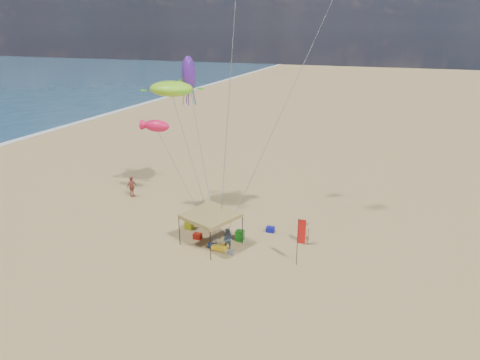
# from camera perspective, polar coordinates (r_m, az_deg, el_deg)

# --- Properties ---
(ground) EXTENTS (280.00, 280.00, 0.00)m
(ground) POSITION_cam_1_polar(r_m,az_deg,el_deg) (26.67, -2.29, -10.18)
(ground) COLOR tan
(ground) RESTS_ON ground
(canopy_tent) EXTENTS (5.36, 5.36, 3.56)m
(canopy_tent) POSITION_cam_1_polar(r_m,az_deg,el_deg) (26.87, -3.98, -2.94)
(canopy_tent) COLOR black
(canopy_tent) RESTS_ON ground
(feather_flag) EXTENTS (0.46, 0.08, 3.02)m
(feather_flag) POSITION_cam_1_polar(r_m,az_deg,el_deg) (25.08, 8.06, -7.19)
(feather_flag) COLOR black
(feather_flag) RESTS_ON ground
(cooler_red) EXTENTS (0.54, 0.38, 0.38)m
(cooler_red) POSITION_cam_1_polar(r_m,az_deg,el_deg) (28.79, -5.67, -7.45)
(cooler_red) COLOR #B21A0E
(cooler_red) RESTS_ON ground
(cooler_blue) EXTENTS (0.54, 0.38, 0.38)m
(cooler_blue) POSITION_cam_1_polar(r_m,az_deg,el_deg) (29.62, 4.07, -6.58)
(cooler_blue) COLOR #111491
(cooler_blue) RESTS_ON ground
(bag_navy) EXTENTS (0.69, 0.54, 0.36)m
(bag_navy) POSITION_cam_1_polar(r_m,az_deg,el_deg) (27.60, -3.65, -8.68)
(bag_navy) COLOR #0C1637
(bag_navy) RESTS_ON ground
(bag_orange) EXTENTS (0.54, 0.69, 0.36)m
(bag_orange) POSITION_cam_1_polar(r_m,az_deg,el_deg) (31.64, -4.42, -4.82)
(bag_orange) COLOR orange
(bag_orange) RESTS_ON ground
(chair_green) EXTENTS (0.50, 0.50, 0.70)m
(chair_green) POSITION_cam_1_polar(r_m,az_deg,el_deg) (28.39, -0.02, -7.40)
(chair_green) COLOR #157717
(chair_green) RESTS_ON ground
(chair_yellow) EXTENTS (0.50, 0.50, 0.70)m
(chair_yellow) POSITION_cam_1_polar(r_m,az_deg,el_deg) (30.16, -6.79, -5.83)
(chair_yellow) COLOR #B1C816
(chair_yellow) RESTS_ON ground
(crate_grey) EXTENTS (0.34, 0.30, 0.28)m
(crate_grey) POSITION_cam_1_polar(r_m,az_deg,el_deg) (26.84, -1.19, -9.62)
(crate_grey) COLOR slate
(crate_grey) RESTS_ON ground
(beach_cart) EXTENTS (0.90, 0.50, 0.24)m
(beach_cart) POSITION_cam_1_polar(r_m,az_deg,el_deg) (27.31, -2.79, -8.94)
(beach_cart) COLOR gold
(beach_cart) RESTS_ON ground
(person_near_a) EXTENTS (0.73, 0.71, 1.69)m
(person_near_a) POSITION_cam_1_polar(r_m,az_deg,el_deg) (28.03, 8.74, -6.88)
(person_near_a) COLOR tan
(person_near_a) RESTS_ON ground
(person_near_b) EXTENTS (0.83, 0.70, 1.52)m
(person_near_b) POSITION_cam_1_polar(r_m,az_deg,el_deg) (26.96, -1.56, -7.97)
(person_near_b) COLOR #3B4550
(person_near_b) RESTS_ON ground
(person_near_c) EXTENTS (1.19, 0.70, 1.83)m
(person_near_c) POSITION_cam_1_polar(r_m,az_deg,el_deg) (30.29, -4.17, -4.45)
(person_near_c) COLOR beige
(person_near_c) RESTS_ON ground
(person_far_a) EXTENTS (0.64, 1.08, 1.73)m
(person_far_a) POSITION_cam_1_polar(r_m,az_deg,el_deg) (36.39, -14.23, -0.88)
(person_far_a) COLOR #A54D3F
(person_far_a) RESTS_ON ground
(turtle_kite) EXTENTS (3.96, 3.49, 1.12)m
(turtle_kite) POSITION_cam_1_polar(r_m,az_deg,el_deg) (32.73, -9.13, 11.91)
(turtle_kite) COLOR #9AF721
(turtle_kite) RESTS_ON ground
(fish_kite) EXTENTS (2.24, 1.76, 0.89)m
(fish_kite) POSITION_cam_1_polar(r_m,az_deg,el_deg) (32.49, -10.99, 7.08)
(fish_kite) COLOR #FF154D
(fish_kite) RESTS_ON ground
(squid_kite) EXTENTS (1.30, 1.30, 2.66)m
(squid_kite) POSITION_cam_1_polar(r_m,az_deg,el_deg) (32.93, -6.87, 13.79)
(squid_kite) COLOR #581EA4
(squid_kite) RESTS_ON ground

